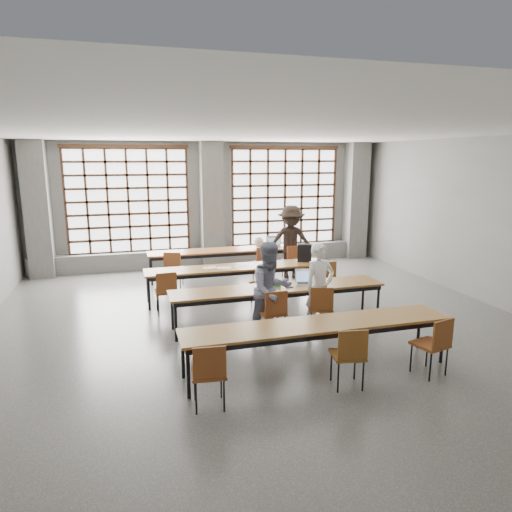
{
  "coord_description": "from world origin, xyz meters",
  "views": [
    {
      "loc": [
        -2.32,
        -7.47,
        3.07
      ],
      "look_at": [
        -0.08,
        0.4,
        1.29
      ],
      "focal_mm": 32.0,
      "sensor_mm": 36.0,
      "label": 1
    }
  ],
  "objects_px": {
    "student_back": "(291,242)",
    "laptop_back": "(275,244)",
    "chair_near_right": "(435,341)",
    "desk_row_c": "(278,290)",
    "green_box": "(274,284)",
    "desk_row_d": "(318,327)",
    "chair_front_right": "(321,305)",
    "phone": "(289,287)",
    "chair_back_mid": "(263,260)",
    "desk_row_b": "(237,269)",
    "student_female": "(271,290)",
    "chair_back_left": "(173,266)",
    "plastic_bag": "(259,242)",
    "chair_mid_centre": "(263,281)",
    "desk_row_a": "(226,252)",
    "chair_mid_right": "(325,276)",
    "mouse": "(326,282)",
    "red_pouch": "(209,369)",
    "chair_front_left": "(274,309)",
    "laptop_front": "(305,280)",
    "student_male": "(319,288)",
    "chair_mid_left": "(166,288)",
    "chair_back_right": "(292,258)",
    "chair_near_mid": "(350,352)",
    "backpack": "(305,253)",
    "chair_near_left": "(209,369)"
  },
  "relations": [
    {
      "from": "green_box",
      "to": "chair_mid_right",
      "type": "bearing_deg",
      "value": 35.4
    },
    {
      "from": "chair_front_left",
      "to": "student_male",
      "type": "xyz_separation_m",
      "value": [
        0.9,
        0.13,
        0.27
      ]
    },
    {
      "from": "chair_back_mid",
      "to": "chair_front_left",
      "type": "relative_size",
      "value": 1.0
    },
    {
      "from": "desk_row_d",
      "to": "student_male",
      "type": "height_order",
      "value": "student_male"
    },
    {
      "from": "student_male",
      "to": "mouse",
      "type": "bearing_deg",
      "value": 41.94
    },
    {
      "from": "chair_back_mid",
      "to": "green_box",
      "type": "relative_size",
      "value": 3.52
    },
    {
      "from": "chair_back_mid",
      "to": "desk_row_b",
      "type": "bearing_deg",
      "value": -127.31
    },
    {
      "from": "chair_mid_right",
      "to": "mouse",
      "type": "distance_m",
      "value": 1.3
    },
    {
      "from": "chair_back_right",
      "to": "chair_back_mid",
      "type": "bearing_deg",
      "value": 180.0
    },
    {
      "from": "chair_back_left",
      "to": "chair_front_left",
      "type": "distance_m",
      "value": 3.91
    },
    {
      "from": "desk_row_c",
      "to": "green_box",
      "type": "distance_m",
      "value": 0.15
    },
    {
      "from": "plastic_bag",
      "to": "student_male",
      "type": "bearing_deg",
      "value": -91.56
    },
    {
      "from": "student_back",
      "to": "laptop_back",
      "type": "distance_m",
      "value": 0.67
    },
    {
      "from": "phone",
      "to": "plastic_bag",
      "type": "height_order",
      "value": "plastic_bag"
    },
    {
      "from": "chair_mid_left",
      "to": "chair_mid_centre",
      "type": "height_order",
      "value": "same"
    },
    {
      "from": "chair_near_left",
      "to": "laptop_front",
      "type": "xyz_separation_m",
      "value": [
        2.32,
        2.67,
        0.25
      ]
    },
    {
      "from": "desk_row_a",
      "to": "plastic_bag",
      "type": "bearing_deg",
      "value": 3.18
    },
    {
      "from": "desk_row_b",
      "to": "desk_row_a",
      "type": "bearing_deg",
      "value": 85.14
    },
    {
      "from": "desk_row_a",
      "to": "laptop_back",
      "type": "distance_m",
      "value": 1.37
    },
    {
      "from": "student_male",
      "to": "laptop_back",
      "type": "height_order",
      "value": "student_male"
    },
    {
      "from": "chair_front_left",
      "to": "red_pouch",
      "type": "relative_size",
      "value": 4.4
    },
    {
      "from": "desk_row_c",
      "to": "desk_row_d",
      "type": "xyz_separation_m",
      "value": [
        -0.05,
        -1.93,
        0.0
      ]
    },
    {
      "from": "desk_row_d",
      "to": "chair_near_mid",
      "type": "relative_size",
      "value": 4.55
    },
    {
      "from": "chair_front_left",
      "to": "phone",
      "type": "bearing_deg",
      "value": 48.06
    },
    {
      "from": "chair_near_right",
      "to": "mouse",
      "type": "distance_m",
      "value": 2.6
    },
    {
      "from": "chair_mid_right",
      "to": "backpack",
      "type": "distance_m",
      "value": 0.81
    },
    {
      "from": "chair_back_left",
      "to": "laptop_front",
      "type": "relative_size",
      "value": 2.05
    },
    {
      "from": "chair_front_right",
      "to": "phone",
      "type": "height_order",
      "value": "chair_front_right"
    },
    {
      "from": "desk_row_c",
      "to": "green_box",
      "type": "bearing_deg",
      "value": 122.01
    },
    {
      "from": "chair_back_right",
      "to": "chair_near_left",
      "type": "bearing_deg",
      "value": -119.5
    },
    {
      "from": "chair_mid_centre",
      "to": "chair_near_right",
      "type": "bearing_deg",
      "value": -69.24
    },
    {
      "from": "mouse",
      "to": "green_box",
      "type": "bearing_deg",
      "value": 174.29
    },
    {
      "from": "laptop_front",
      "to": "green_box",
      "type": "xyz_separation_m",
      "value": [
        -0.62,
        -0.03,
        -0.02
      ]
    },
    {
      "from": "chair_near_right",
      "to": "student_back",
      "type": "relative_size",
      "value": 0.47
    },
    {
      "from": "chair_back_left",
      "to": "plastic_bag",
      "type": "distance_m",
      "value": 2.44
    },
    {
      "from": "desk_row_c",
      "to": "chair_mid_centre",
      "type": "xyz_separation_m",
      "value": [
        0.06,
        1.16,
        -0.13
      ]
    },
    {
      "from": "desk_row_b",
      "to": "student_male",
      "type": "xyz_separation_m",
      "value": [
        0.95,
        -2.28,
        0.14
      ]
    },
    {
      "from": "chair_back_right",
      "to": "chair_front_left",
      "type": "height_order",
      "value": "same"
    },
    {
      "from": "desk_row_c",
      "to": "plastic_bag",
      "type": "xyz_separation_m",
      "value": [
        0.72,
        3.73,
        0.21
      ]
    },
    {
      "from": "student_back",
      "to": "desk_row_b",
      "type": "bearing_deg",
      "value": -130.31
    },
    {
      "from": "desk_row_a",
      "to": "desk_row_d",
      "type": "distance_m",
      "value": 5.61
    },
    {
      "from": "desk_row_a",
      "to": "red_pouch",
      "type": "xyz_separation_m",
      "value": [
        -1.56,
        -6.16,
        -0.16
      ]
    },
    {
      "from": "backpack",
      "to": "phone",
      "type": "bearing_deg",
      "value": -95.98
    },
    {
      "from": "chair_front_left",
      "to": "laptop_front",
      "type": "xyz_separation_m",
      "value": [
        0.86,
        0.74,
        0.25
      ]
    },
    {
      "from": "chair_mid_right",
      "to": "chair_near_left",
      "type": "height_order",
      "value": "same"
    },
    {
      "from": "chair_front_right",
      "to": "chair_mid_left",
      "type": "bearing_deg",
      "value": 144.76
    },
    {
      "from": "chair_back_mid",
      "to": "chair_back_right",
      "type": "height_order",
      "value": "same"
    },
    {
      "from": "chair_back_mid",
      "to": "chair_near_mid",
      "type": "bearing_deg",
      "value": -94.89
    },
    {
      "from": "desk_row_d",
      "to": "student_female",
      "type": "xyz_separation_m",
      "value": [
        -0.25,
        1.43,
        0.18
      ]
    },
    {
      "from": "student_male",
      "to": "laptop_back",
      "type": "relative_size",
      "value": 3.95
    }
  ]
}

